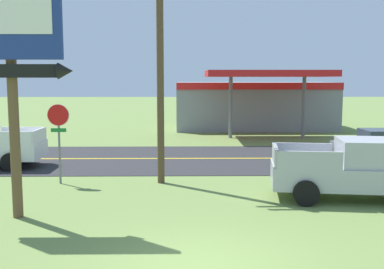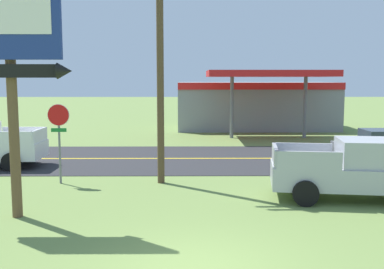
# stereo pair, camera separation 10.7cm
# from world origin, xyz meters

# --- Properties ---
(ground_plane) EXTENTS (180.00, 180.00, 0.00)m
(ground_plane) POSITION_xyz_m (0.00, 0.00, 0.00)
(ground_plane) COLOR olive
(road_asphalt) EXTENTS (140.00, 8.00, 0.02)m
(road_asphalt) POSITION_xyz_m (0.00, 13.00, 0.01)
(road_asphalt) COLOR #2B2B2D
(road_asphalt) RESTS_ON ground
(road_centre_line) EXTENTS (126.00, 0.20, 0.01)m
(road_centre_line) POSITION_xyz_m (0.00, 13.00, 0.02)
(road_centre_line) COLOR gold
(road_centre_line) RESTS_ON road_asphalt
(motel_sign) EXTENTS (3.16, 0.54, 6.61)m
(motel_sign) POSITION_xyz_m (-4.88, 3.50, 4.58)
(motel_sign) COLOR brown
(motel_sign) RESTS_ON ground
(stop_sign) EXTENTS (0.80, 0.08, 2.95)m
(stop_sign) POSITION_xyz_m (-4.88, 7.77, 2.03)
(stop_sign) COLOR slate
(stop_sign) RESTS_ON ground
(utility_pole) EXTENTS (2.16, 0.26, 9.44)m
(utility_pole) POSITION_xyz_m (-1.16, 7.87, 5.06)
(utility_pole) COLOR brown
(utility_pole) RESTS_ON ground
(gas_station) EXTENTS (12.00, 11.50, 4.40)m
(gas_station) POSITION_xyz_m (5.10, 26.61, 1.94)
(gas_station) COLOR gray
(gas_station) RESTS_ON ground
(pickup_silver_parked_on_lawn) EXTENTS (5.42, 2.77, 1.96)m
(pickup_silver_parked_on_lawn) POSITION_xyz_m (5.23, 5.39, 0.96)
(pickup_silver_parked_on_lawn) COLOR #A8AAAF
(pickup_silver_parked_on_lawn) RESTS_ON ground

